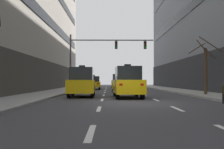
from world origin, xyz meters
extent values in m
plane|color=#38383D|center=(0.00, 0.00, 0.00)|extent=(120.00, 120.00, 0.00)
cube|color=gray|center=(-6.53, 0.00, 0.07)|extent=(3.16, 80.00, 0.14)
cube|color=silver|center=(-1.65, -8.00, 0.00)|extent=(0.16, 2.00, 0.01)
cube|color=silver|center=(-1.65, -3.00, 0.00)|extent=(0.16, 2.00, 0.01)
cube|color=silver|center=(-1.65, 2.00, 0.00)|extent=(0.16, 2.00, 0.01)
cube|color=silver|center=(-1.65, 7.00, 0.00)|extent=(0.16, 2.00, 0.01)
cube|color=silver|center=(-1.65, 12.00, 0.00)|extent=(0.16, 2.00, 0.01)
cube|color=silver|center=(-1.65, 17.00, 0.00)|extent=(0.16, 2.00, 0.01)
cube|color=silver|center=(-1.65, 22.00, 0.00)|extent=(0.16, 2.00, 0.01)
cube|color=silver|center=(-1.65, 27.00, 0.00)|extent=(0.16, 2.00, 0.01)
cube|color=silver|center=(-1.65, 32.00, 0.00)|extent=(0.16, 2.00, 0.01)
cube|color=silver|center=(1.65, -3.00, 0.00)|extent=(0.16, 2.00, 0.01)
cube|color=silver|center=(1.65, 2.00, 0.00)|extent=(0.16, 2.00, 0.01)
cube|color=silver|center=(1.65, 7.00, 0.00)|extent=(0.16, 2.00, 0.01)
cube|color=silver|center=(1.65, 12.00, 0.00)|extent=(0.16, 2.00, 0.01)
cube|color=silver|center=(1.65, 17.00, 0.00)|extent=(0.16, 2.00, 0.01)
cube|color=silver|center=(1.65, 22.00, 0.00)|extent=(0.16, 2.00, 0.01)
cube|color=silver|center=(1.65, 27.00, 0.00)|extent=(0.16, 2.00, 0.01)
cube|color=silver|center=(1.65, 32.00, 0.00)|extent=(0.16, 2.00, 0.01)
cylinder|color=black|center=(-0.72, 16.31, 0.33)|extent=(0.23, 0.66, 0.65)
cylinder|color=black|center=(0.87, 16.28, 0.33)|extent=(0.23, 0.66, 0.65)
cylinder|color=black|center=(-0.77, 13.64, 0.33)|extent=(0.23, 0.66, 0.65)
cylinder|color=black|center=(0.82, 13.61, 0.33)|extent=(0.23, 0.66, 0.65)
cube|color=yellow|center=(0.05, 14.96, 0.64)|extent=(1.91, 4.39, 0.63)
cube|color=black|center=(0.05, 14.76, 1.30)|extent=(1.62, 1.91, 0.67)
cube|color=white|center=(-0.55, 17.11, 0.75)|extent=(0.20, 0.08, 0.14)
cube|color=red|center=(-0.63, 12.84, 0.75)|extent=(0.20, 0.08, 0.14)
cube|color=white|center=(0.73, 17.09, 0.75)|extent=(0.20, 0.08, 0.14)
cube|color=red|center=(0.65, 12.81, 0.75)|extent=(0.20, 0.08, 0.14)
cube|color=black|center=(0.05, 14.76, 1.72)|extent=(0.44, 0.21, 0.18)
cylinder|color=black|center=(-0.78, 5.33, 0.33)|extent=(0.24, 0.67, 0.66)
cylinder|color=black|center=(0.82, 5.39, 0.33)|extent=(0.24, 0.67, 0.66)
cylinder|color=black|center=(-0.69, 2.63, 0.33)|extent=(0.24, 0.67, 0.66)
cylinder|color=black|center=(0.92, 2.68, 0.33)|extent=(0.24, 0.67, 0.66)
cube|color=yellow|center=(0.07, 4.01, 0.78)|extent=(2.00, 4.47, 0.90)
cube|color=black|center=(0.07, 4.01, 1.68)|extent=(1.69, 2.66, 0.90)
cube|color=white|center=(-0.65, 6.15, 0.94)|extent=(0.20, 0.09, 0.14)
cube|color=red|center=(-0.50, 1.82, 0.94)|extent=(0.20, 0.09, 0.14)
cube|color=white|center=(0.64, 6.19, 0.94)|extent=(0.20, 0.09, 0.14)
cube|color=red|center=(0.79, 1.86, 0.94)|extent=(0.20, 0.09, 0.14)
cube|color=black|center=(0.07, 4.01, 2.23)|extent=(0.45, 0.22, 0.18)
cylinder|color=black|center=(-4.22, 21.95, 0.35)|extent=(0.26, 0.70, 0.69)
cylinder|color=black|center=(-2.54, 22.02, 0.35)|extent=(0.26, 0.70, 0.69)
cylinder|color=black|center=(-4.11, 19.12, 0.35)|extent=(0.26, 0.70, 0.69)
cylinder|color=black|center=(-2.43, 19.19, 0.35)|extent=(0.26, 0.70, 0.69)
cube|color=yellow|center=(-3.32, 20.57, 0.68)|extent=(2.12, 4.70, 0.67)
cube|color=black|center=(-3.32, 20.36, 1.38)|extent=(1.76, 2.06, 0.71)
cube|color=white|center=(-4.09, 22.81, 0.80)|extent=(0.21, 0.09, 0.15)
cube|color=red|center=(-3.91, 18.27, 0.80)|extent=(0.21, 0.09, 0.15)
cube|color=white|center=(-2.74, 22.87, 0.80)|extent=(0.21, 0.09, 0.15)
cube|color=red|center=(-2.56, 18.33, 0.80)|extent=(0.21, 0.09, 0.15)
cube|color=black|center=(-3.32, 20.36, 1.83)|extent=(0.47, 0.23, 0.19)
cylinder|color=black|center=(-4.04, 6.50, 0.33)|extent=(0.24, 0.66, 0.66)
cylinder|color=black|center=(-2.45, 6.55, 0.33)|extent=(0.24, 0.66, 0.66)
cylinder|color=black|center=(-3.96, 3.81, 0.33)|extent=(0.24, 0.66, 0.66)
cylinder|color=black|center=(-2.37, 3.86, 0.33)|extent=(0.24, 0.66, 0.66)
cube|color=yellow|center=(-3.20, 5.18, 0.78)|extent=(1.97, 4.44, 0.90)
cube|color=black|center=(-3.20, 5.18, 1.68)|extent=(1.67, 2.64, 0.90)
cube|color=white|center=(-3.91, 7.31, 0.94)|extent=(0.20, 0.09, 0.14)
cube|color=red|center=(-3.78, 3.01, 0.94)|extent=(0.20, 0.09, 0.14)
cube|color=white|center=(-2.63, 7.35, 0.94)|extent=(0.20, 0.09, 0.14)
cube|color=red|center=(-2.50, 3.04, 0.94)|extent=(0.20, 0.09, 0.14)
cube|color=black|center=(-3.20, 5.18, 2.21)|extent=(0.44, 0.21, 0.18)
cylinder|color=black|center=(-0.69, 27.20, 0.33)|extent=(0.24, 0.67, 0.66)
cylinder|color=black|center=(0.92, 27.24, 0.33)|extent=(0.24, 0.67, 0.66)
cylinder|color=black|center=(-0.62, 24.49, 0.33)|extent=(0.24, 0.67, 0.66)
cylinder|color=black|center=(0.98, 24.53, 0.33)|extent=(0.24, 0.67, 0.66)
cube|color=yellow|center=(0.15, 25.86, 0.78)|extent=(1.95, 4.45, 0.90)
cube|color=black|center=(0.15, 25.86, 1.68)|extent=(1.67, 2.64, 0.90)
cube|color=white|center=(-0.55, 28.01, 0.94)|extent=(0.20, 0.08, 0.14)
cube|color=red|center=(-0.45, 23.68, 0.94)|extent=(0.20, 0.08, 0.14)
cube|color=white|center=(0.74, 28.04, 0.94)|extent=(0.20, 0.08, 0.14)
cube|color=red|center=(0.84, 23.71, 0.94)|extent=(0.20, 0.08, 0.14)
cube|color=black|center=(0.15, 25.86, 2.23)|extent=(0.45, 0.21, 0.18)
cylinder|color=#4C4C51|center=(-5.35, 14.00, 3.13)|extent=(0.18, 0.18, 5.98)
cylinder|color=#4C4C51|center=(-0.89, 14.00, 5.53)|extent=(8.92, 0.12, 0.12)
cube|color=black|center=(-0.44, 14.00, 5.01)|extent=(0.28, 0.24, 0.84)
sphere|color=#4B0704|center=(-0.44, 13.86, 5.27)|extent=(0.17, 0.17, 0.17)
sphere|color=#523505|center=(-0.44, 13.86, 5.01)|extent=(0.17, 0.17, 0.17)
sphere|color=green|center=(-0.44, 13.86, 4.75)|extent=(0.17, 0.17, 0.17)
cube|color=black|center=(2.68, 14.00, 5.01)|extent=(0.28, 0.24, 0.84)
sphere|color=#4B0704|center=(2.68, 13.86, 5.27)|extent=(0.17, 0.17, 0.17)
sphere|color=#523505|center=(2.68, 13.86, 5.01)|extent=(0.17, 0.17, 0.17)
sphere|color=green|center=(2.68, 13.86, 4.75)|extent=(0.17, 0.17, 0.17)
cylinder|color=#4C3823|center=(6.21, 5.96, 1.92)|extent=(0.24, 0.24, 3.55)
cylinder|color=#42301E|center=(6.21, 5.38, 3.35)|extent=(1.20, 0.08, 1.10)
cylinder|color=#42301E|center=(5.83, 6.76, 3.78)|extent=(1.66, 0.84, 1.00)
cylinder|color=#42301E|center=(6.28, 5.07, 3.86)|extent=(1.82, 0.21, 1.17)
cylinder|color=#42301E|center=(5.93, 5.52, 3.58)|extent=(0.97, 0.65, 1.48)
camera|label=1|loc=(-1.23, -14.03, 1.20)|focal=41.94mm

